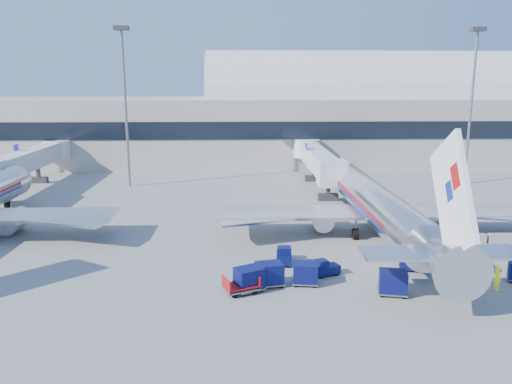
{
  "coord_description": "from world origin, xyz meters",
  "views": [
    {
      "loc": [
        -3.79,
        -42.55,
        14.87
      ],
      "look_at": [
        -2.19,
        6.0,
        4.24
      ],
      "focal_mm": 35.0,
      "sensor_mm": 36.0,
      "label": 1
    }
  ],
  "objects_px": {
    "airliner_main": "(380,207)",
    "jetbridge_mid": "(31,159)",
    "jetbridge_near": "(316,158)",
    "barrier_near": "(470,238)",
    "mast_west": "(124,84)",
    "tug_left": "(284,255)",
    "mast_east": "(473,84)",
    "ramp_worker": "(497,278)",
    "cart_train_a": "(305,273)",
    "cart_solo_near": "(393,282)",
    "cart_train_c": "(249,279)",
    "cart_open_red": "(241,287)",
    "barrier_mid": "(504,238)",
    "tug_right": "(412,263)",
    "tug_lead": "(325,268)",
    "cart_train_b": "(269,274)"
  },
  "relations": [
    {
      "from": "jetbridge_mid",
      "to": "cart_train_c",
      "type": "relative_size",
      "value": 10.99
    },
    {
      "from": "barrier_near",
      "to": "cart_train_b",
      "type": "xyz_separation_m",
      "value": [
        -19.63,
        -9.58,
        0.51
      ]
    },
    {
      "from": "barrier_near",
      "to": "cart_open_red",
      "type": "xyz_separation_m",
      "value": [
        -21.74,
        -10.81,
        0.01
      ]
    },
    {
      "from": "jetbridge_mid",
      "to": "mast_east",
      "type": "xyz_separation_m",
      "value": [
        64.4,
        -0.81,
        10.86
      ]
    },
    {
      "from": "barrier_mid",
      "to": "cart_open_red",
      "type": "relative_size",
      "value": 1.05
    },
    {
      "from": "mast_west",
      "to": "cart_train_b",
      "type": "bearing_deg",
      "value": -63.94
    },
    {
      "from": "mast_east",
      "to": "barrier_near",
      "type": "bearing_deg",
      "value": -113.2
    },
    {
      "from": "tug_right",
      "to": "cart_train_c",
      "type": "xyz_separation_m",
      "value": [
        -13.27,
        -3.61,
        0.31
      ]
    },
    {
      "from": "cart_solo_near",
      "to": "ramp_worker",
      "type": "distance_m",
      "value": 7.91
    },
    {
      "from": "tug_right",
      "to": "cart_solo_near",
      "type": "relative_size",
      "value": 1.04
    },
    {
      "from": "cart_open_red",
      "to": "tug_left",
      "type": "bearing_deg",
      "value": 36.32
    },
    {
      "from": "cart_train_c",
      "to": "tug_left",
      "type": "bearing_deg",
      "value": 34.24
    },
    {
      "from": "jetbridge_near",
      "to": "barrier_near",
      "type": "bearing_deg",
      "value": -70.15
    },
    {
      "from": "barrier_near",
      "to": "ramp_worker",
      "type": "relative_size",
      "value": 1.61
    },
    {
      "from": "mast_east",
      "to": "barrier_mid",
      "type": "height_order",
      "value": "mast_east"
    },
    {
      "from": "cart_open_red",
      "to": "cart_train_b",
      "type": "bearing_deg",
      "value": 8.2
    },
    {
      "from": "barrier_near",
      "to": "cart_train_a",
      "type": "bearing_deg",
      "value": -150.86
    },
    {
      "from": "cart_train_a",
      "to": "cart_solo_near",
      "type": "xyz_separation_m",
      "value": [
        6.03,
        -2.05,
        0.05
      ]
    },
    {
      "from": "barrier_near",
      "to": "barrier_mid",
      "type": "distance_m",
      "value": 3.3
    },
    {
      "from": "mast_west",
      "to": "cart_train_b",
      "type": "xyz_separation_m",
      "value": [
        18.37,
        -37.58,
        -13.84
      ]
    },
    {
      "from": "mast_west",
      "to": "tug_left",
      "type": "distance_m",
      "value": 40.95
    },
    {
      "from": "cart_train_c",
      "to": "jetbridge_mid",
      "type": "bearing_deg",
      "value": 101.37
    },
    {
      "from": "jetbridge_near",
      "to": "barrier_near",
      "type": "height_order",
      "value": "jetbridge_near"
    },
    {
      "from": "jetbridge_mid",
      "to": "barrier_mid",
      "type": "xyz_separation_m",
      "value": [
        55.7,
        -28.81,
        -3.48
      ]
    },
    {
      "from": "barrier_near",
      "to": "cart_train_b",
      "type": "bearing_deg",
      "value": -154.0
    },
    {
      "from": "jetbridge_mid",
      "to": "cart_open_red",
      "type": "xyz_separation_m",
      "value": [
        30.66,
        -39.62,
        -3.47
      ]
    },
    {
      "from": "tug_lead",
      "to": "cart_open_red",
      "type": "xyz_separation_m",
      "value": [
        -6.65,
        -3.14,
        -0.15
      ]
    },
    {
      "from": "tug_lead",
      "to": "tug_left",
      "type": "distance_m",
      "value": 4.1
    },
    {
      "from": "cart_train_b",
      "to": "cart_train_c",
      "type": "relative_size",
      "value": 0.92
    },
    {
      "from": "barrier_near",
      "to": "barrier_mid",
      "type": "height_order",
      "value": "same"
    },
    {
      "from": "tug_right",
      "to": "cart_solo_near",
      "type": "bearing_deg",
      "value": -108.08
    },
    {
      "from": "cart_train_c",
      "to": "ramp_worker",
      "type": "xyz_separation_m",
      "value": [
        18.18,
        -0.38,
        -0.02
      ]
    },
    {
      "from": "tug_lead",
      "to": "mast_west",
      "type": "bearing_deg",
      "value": 98.97
    },
    {
      "from": "mast_east",
      "to": "tug_right",
      "type": "height_order",
      "value": "mast_east"
    },
    {
      "from": "jetbridge_near",
      "to": "ramp_worker",
      "type": "distance_m",
      "value": 40.49
    },
    {
      "from": "jetbridge_mid",
      "to": "ramp_worker",
      "type": "relative_size",
      "value": 14.77
    },
    {
      "from": "tug_lead",
      "to": "ramp_worker",
      "type": "bearing_deg",
      "value": -38.61
    },
    {
      "from": "tug_left",
      "to": "ramp_worker",
      "type": "bearing_deg",
      "value": -105.78
    },
    {
      "from": "mast_west",
      "to": "tug_lead",
      "type": "distance_m",
      "value": 44.71
    },
    {
      "from": "tug_lead",
      "to": "tug_left",
      "type": "xyz_separation_m",
      "value": [
        -3.04,
        2.74,
        0.12
      ]
    },
    {
      "from": "airliner_main",
      "to": "jetbridge_mid",
      "type": "height_order",
      "value": "airliner_main"
    },
    {
      "from": "tug_right",
      "to": "cart_open_red",
      "type": "relative_size",
      "value": 0.83
    },
    {
      "from": "barrier_near",
      "to": "cart_train_c",
      "type": "relative_size",
      "value": 1.2
    },
    {
      "from": "airliner_main",
      "to": "barrier_near",
      "type": "relative_size",
      "value": 12.42
    },
    {
      "from": "jetbridge_mid",
      "to": "tug_left",
      "type": "height_order",
      "value": "jetbridge_mid"
    },
    {
      "from": "airliner_main",
      "to": "cart_train_c",
      "type": "bearing_deg",
      "value": -135.37
    },
    {
      "from": "mast_east",
      "to": "barrier_near",
      "type": "relative_size",
      "value": 7.53
    },
    {
      "from": "barrier_near",
      "to": "cart_train_a",
      "type": "distance_m",
      "value": 19.38
    },
    {
      "from": "jetbridge_near",
      "to": "barrier_mid",
      "type": "distance_m",
      "value": 32.09
    },
    {
      "from": "tug_lead",
      "to": "tug_right",
      "type": "bearing_deg",
      "value": -17.52
    }
  ]
}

